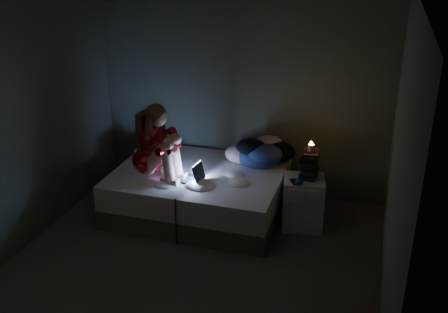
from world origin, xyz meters
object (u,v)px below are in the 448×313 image
at_px(bed, 199,192).
at_px(candle, 311,147).
at_px(woman, 147,140).
at_px(nightstand, 303,203).
at_px(laptop, 187,171).
at_px(phone, 293,181).

xyz_separation_m(bed, candle, (1.26, 0.08, 0.69)).
xyz_separation_m(woman, nightstand, (1.72, 0.28, -0.66)).
relative_size(laptop, phone, 2.34).
bearing_deg(woman, laptop, 8.67).
relative_size(candle, phone, 0.57).
bearing_deg(candle, phone, -137.76).
xyz_separation_m(laptop, candle, (1.30, 0.31, 0.31)).
relative_size(laptop, candle, 4.09).
height_order(candle, phone, candle).
xyz_separation_m(nightstand, candle, (0.04, 0.04, 0.66)).
bearing_deg(nightstand, candle, 30.54).
bearing_deg(phone, woman, 169.20).
bearing_deg(nightstand, phone, -146.93).
bearing_deg(phone, laptop, 171.63).
bearing_deg(phone, nightstand, 25.92).
distance_m(bed, laptop, 0.45).
height_order(bed, woman, woman).
bearing_deg(laptop, phone, 14.69).
distance_m(laptop, candle, 1.37).
height_order(laptop, candle, candle).
bearing_deg(bed, woman, -154.81).
bearing_deg(candle, bed, -176.55).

